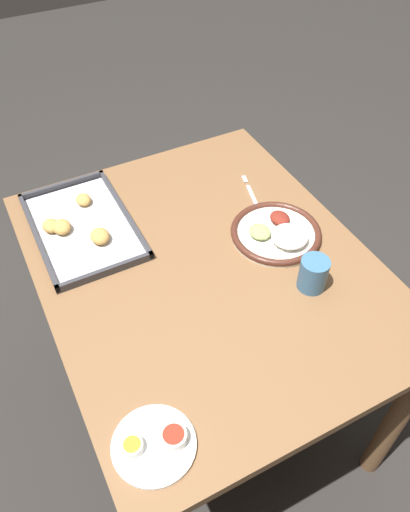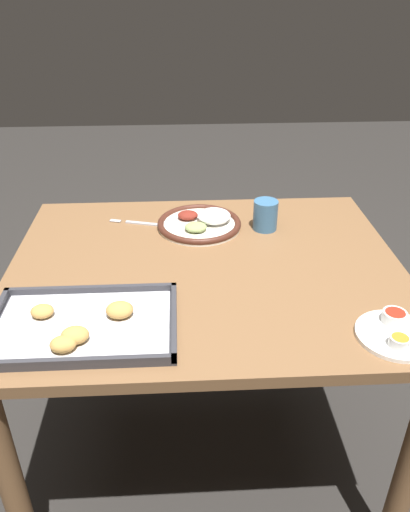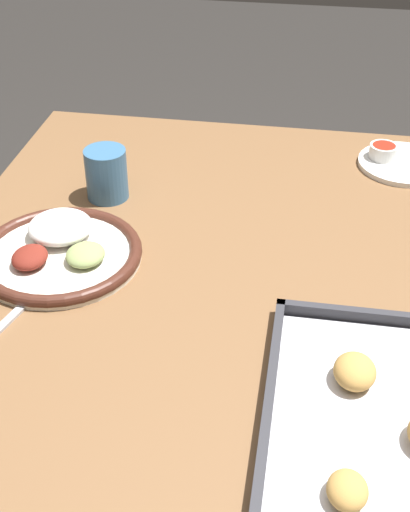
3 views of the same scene
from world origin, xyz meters
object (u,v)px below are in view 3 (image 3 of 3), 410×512
Objects in this scene: baking_tray at (382,432)px; drinking_cup at (106,174)px; fork at (3,325)px; saucer_plate at (402,161)px; dinner_plate at (60,251)px.

drinking_cup is (-0.48, -0.46, 0.04)m from baking_tray.
saucer_plate is (-0.57, 0.57, 0.01)m from fork.
dinner_plate is 1.50× the size of saucer_plate.
drinking_cup reaches higher than saucer_plate.
dinner_plate is 0.57m from baking_tray.
dinner_plate is at bearing -173.22° from fork.
drinking_cup is at bearing -68.77° from saucer_plate.
fork is 0.81m from saucer_plate.
drinking_cup reaches higher than dinner_plate.
fork is 0.37m from drinking_cup.
baking_tray is at bearing 43.95° from drinking_cup.
drinking_cup is at bearing -136.05° from baking_tray.
drinking_cup reaches higher than fork.
saucer_plate reaches higher than fork.
dinner_plate is 0.68m from saucer_plate.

